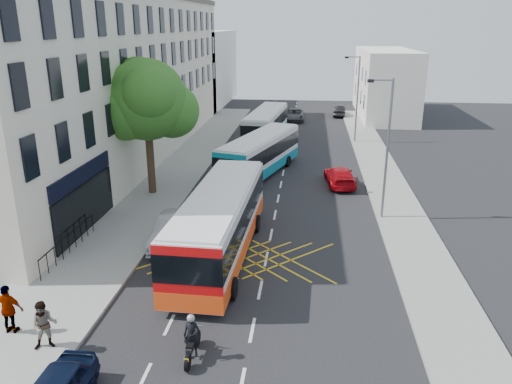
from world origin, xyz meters
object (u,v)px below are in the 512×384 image
(bus_mid, at_px, (260,154))
(lamp_far, at_px, (356,95))
(street_tree, at_px, (146,101))
(parked_car_silver, at_px, (175,230))
(pedestrian_near, at_px, (44,325))
(motorbike, at_px, (192,338))
(distant_car_grey, at_px, (294,115))
(bus_near, at_px, (220,223))
(red_hatchback, at_px, (340,176))
(distant_car_dark, at_px, (339,111))
(pedestrian_far, at_px, (9,309))
(bus_far, at_px, (266,125))
(lamp_near, at_px, (386,142))

(bus_mid, bearing_deg, lamp_far, 72.44)
(street_tree, relative_size, lamp_far, 1.10)
(parked_car_silver, height_order, pedestrian_near, pedestrian_near)
(motorbike, bearing_deg, parked_car_silver, 109.53)
(street_tree, distance_m, distant_car_grey, 29.95)
(bus_near, distance_m, red_hatchback, 13.88)
(parked_car_silver, xyz_separation_m, distant_car_dark, (10.40, 39.52, -0.10))
(pedestrian_near, xyz_separation_m, pedestrian_far, (-1.76, 0.75, 0.05))
(bus_far, xyz_separation_m, distant_car_dark, (7.79, 15.16, -0.94))
(red_hatchback, relative_size, pedestrian_near, 2.54)
(lamp_near, relative_size, bus_near, 0.67)
(bus_mid, bearing_deg, bus_near, -75.39)
(parked_car_silver, relative_size, red_hatchback, 1.03)
(bus_far, xyz_separation_m, motorbike, (0.43, -33.50, -0.81))
(pedestrian_far, bearing_deg, bus_near, -130.54)
(bus_mid, height_order, motorbike, bus_mid)
(bus_near, bearing_deg, distant_car_grey, 88.20)
(pedestrian_near, bearing_deg, bus_near, 37.96)
(lamp_near, xyz_separation_m, bus_far, (-8.48, 19.65, -3.00))
(lamp_far, height_order, distant_car_grey, lamp_far)
(lamp_near, xyz_separation_m, motorbike, (-8.05, -13.84, -3.81))
(distant_car_dark, bearing_deg, parked_car_silver, 76.91)
(bus_near, bearing_deg, red_hatchback, 63.92)
(pedestrian_near, relative_size, pedestrian_far, 0.95)
(street_tree, height_order, bus_mid, street_tree)
(street_tree, distance_m, distant_car_dark, 35.24)
(lamp_near, bearing_deg, bus_far, 113.35)
(lamp_near, height_order, bus_mid, lamp_near)
(distant_car_dark, xyz_separation_m, pedestrian_far, (-14.26, -48.09, 0.43))
(red_hatchback, bearing_deg, pedestrian_far, 50.50)
(lamp_near, height_order, bus_far, lamp_near)
(red_hatchback, bearing_deg, motorbike, 67.24)
(lamp_far, xyz_separation_m, distant_car_dark, (-0.70, 14.81, -3.94))
(lamp_near, xyz_separation_m, parked_car_silver, (-11.10, -4.71, -3.84))
(parked_car_silver, bearing_deg, lamp_near, 23.19)
(street_tree, relative_size, lamp_near, 1.10)
(lamp_near, distance_m, motorbike, 16.46)
(street_tree, relative_size, red_hatchback, 1.93)
(lamp_near, height_order, parked_car_silver, lamp_near)
(bus_far, relative_size, pedestrian_far, 5.84)
(distant_car_dark, bearing_deg, motorbike, 83.06)
(lamp_near, height_order, pedestrian_far, lamp_near)
(lamp_near, height_order, bus_near, lamp_near)
(pedestrian_near, height_order, pedestrian_far, pedestrian_far)
(parked_car_silver, bearing_deg, bus_mid, 76.66)
(red_hatchback, xyz_separation_m, pedestrian_far, (-12.94, -19.66, 0.44))
(street_tree, xyz_separation_m, pedestrian_near, (1.51, -16.99, -5.24))
(pedestrian_near, bearing_deg, parked_car_silver, 55.17)
(lamp_far, distance_m, bus_near, 27.36)
(lamp_near, height_order, motorbike, lamp_near)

